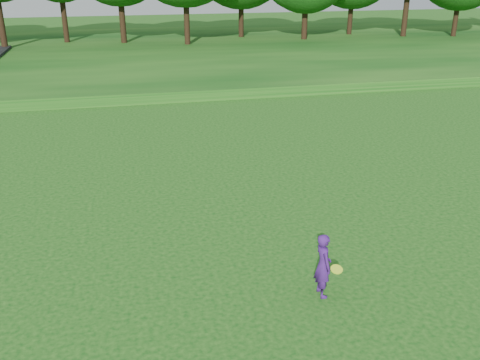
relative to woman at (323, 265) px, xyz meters
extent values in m
plane|color=#0D4411|center=(-0.38, -0.63, -0.76)|extent=(140.00, 140.00, 0.00)
cube|color=#0D4411|center=(-0.38, 33.37, -0.46)|extent=(130.00, 30.00, 0.60)
cube|color=gray|center=(-0.38, 19.37, -0.74)|extent=(130.00, 1.60, 0.04)
imported|color=#441973|center=(0.00, 0.00, 0.00)|extent=(0.39, 0.57, 1.53)
cylinder|color=#D0F526|center=(0.19, -0.31, 0.06)|extent=(0.27, 0.27, 0.10)
camera|label=1|loc=(-4.05, -9.61, 6.27)|focal=40.00mm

